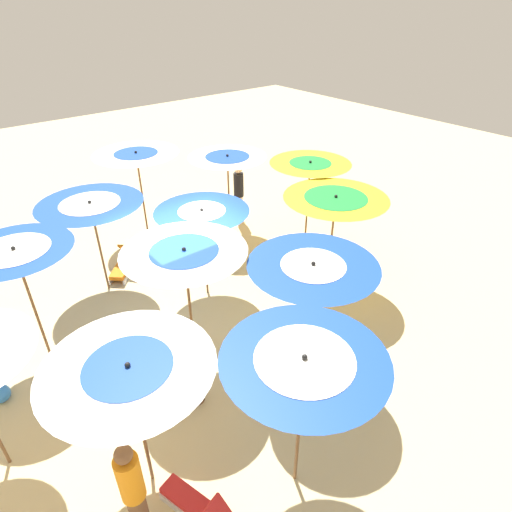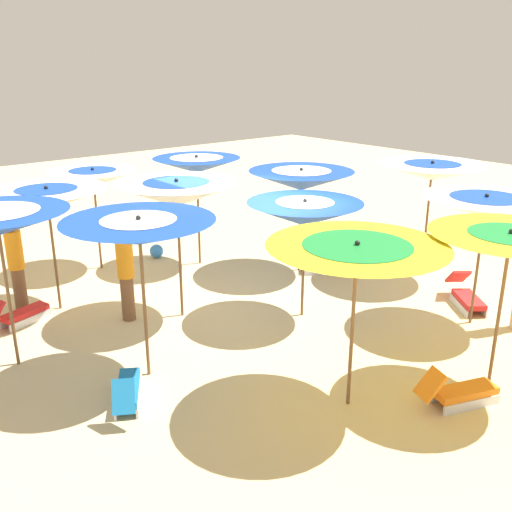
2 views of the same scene
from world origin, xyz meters
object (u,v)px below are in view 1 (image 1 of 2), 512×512
object	(u,v)px
beach_umbrella_1	(92,212)
beach_ball	(0,394)
beach_umbrella_5	(202,219)
beachgoer_1	(133,490)
lounger_3	(348,370)
beach_umbrella_8	(310,169)
beach_umbrella_2	(16,258)
beach_umbrella_11	(304,369)
beachgoer_2	(239,193)
beach_umbrella_10	(312,274)
lounger_2	(123,266)
beach_umbrella_0	(137,159)
beachgoer_0	(194,362)
lounger_4	(194,503)
beach_umbrella_9	(335,204)
beach_umbrella_4	(228,162)
lounger_0	(206,222)
beach_umbrella_6	(185,261)
beach_umbrella_7	(130,377)
lounger_1	(322,245)

from	to	relation	value
beach_umbrella_1	beach_ball	bearing A→B (deg)	-144.05
beach_umbrella_5	beach_ball	distance (m)	4.88
beach_umbrella_5	beachgoer_1	distance (m)	5.36
beach_umbrella_5	lounger_3	distance (m)	4.25
beach_umbrella_8	beach_umbrella_2	bearing A→B (deg)	-179.29
beach_umbrella_5	beach_ball	size ratio (longest dim) A/B	6.75
beach_ball	beachgoer_1	bearing A→B (deg)	-74.80
beach_umbrella_11	beachgoer_2	distance (m)	8.44
beach_umbrella_8	beach_umbrella_10	world-z (taller)	beach_umbrella_10
beachgoer_1	lounger_2	bearing A→B (deg)	-155.30
beach_umbrella_5	beach_umbrella_8	distance (m)	3.53
beach_umbrella_5	beachgoer_2	size ratio (longest dim) A/B	1.24
beach_umbrella_11	beachgoer_1	size ratio (longest dim) A/B	1.43
beach_umbrella_2	beach_umbrella_8	bearing A→B (deg)	0.71
beach_umbrella_0	beachgoer_0	bearing A→B (deg)	-109.31
beach_umbrella_5	beachgoer_2	xyz separation A→B (m)	(2.83, 2.48, -1.00)
lounger_4	beachgoer_1	xyz separation A→B (m)	(-0.65, 0.24, 0.72)
beach_ball	beach_umbrella_11	bearing A→B (deg)	-54.80
beach_umbrella_9	lounger_2	xyz separation A→B (m)	(-3.66, 3.55, -1.90)
beach_umbrella_4	beach_umbrella_5	distance (m)	3.02
beach_umbrella_10	beach_ball	size ratio (longest dim) A/B	7.55
lounger_0	beach_umbrella_0	bearing A→B (deg)	-168.89
beach_umbrella_6	beachgoer_0	bearing A→B (deg)	-119.70
beach_umbrella_4	beach_umbrella_6	distance (m)	5.21
beachgoer_2	beach_umbrella_11	bearing A→B (deg)	-132.24
beach_umbrella_1	beach_umbrella_11	bearing A→B (deg)	-87.99
beach_umbrella_10	lounger_4	xyz separation A→B (m)	(-2.96, -0.87, -2.02)
beach_umbrella_7	lounger_3	xyz separation A→B (m)	(3.70, -0.55, -1.92)
beach_umbrella_0	lounger_2	world-z (taller)	beach_umbrella_0
beachgoer_1	lounger_1	bearing A→B (deg)	162.97
beach_umbrella_8	lounger_1	world-z (taller)	beach_umbrella_8
beach_umbrella_6	lounger_2	world-z (taller)	beach_umbrella_6
beach_umbrella_7	beach_umbrella_8	size ratio (longest dim) A/B	0.99
beach_umbrella_1	beach_umbrella_8	world-z (taller)	beach_umbrella_8
beach_umbrella_2	beach_umbrella_10	world-z (taller)	beach_umbrella_2
lounger_4	lounger_0	bearing A→B (deg)	-51.24
lounger_1	beach_ball	bearing A→B (deg)	110.77
lounger_0	beachgoer_2	bearing A→B (deg)	28.94
beach_umbrella_7	beach_umbrella_9	distance (m)	5.89
lounger_3	beach_ball	world-z (taller)	lounger_3
lounger_1	beach_ball	world-z (taller)	lounger_1
beach_umbrella_7	beach_ball	size ratio (longest dim) A/B	7.26
beach_umbrella_1	lounger_3	bearing A→B (deg)	-67.24
beach_umbrella_8	lounger_2	xyz separation A→B (m)	(-4.71, 1.73, -1.94)
beach_umbrella_2	lounger_1	size ratio (longest dim) A/B	2.03
beach_umbrella_1	beach_umbrella_10	xyz separation A→B (m)	(1.79, -4.86, 0.18)
beachgoer_1	beach_ball	xyz separation A→B (m)	(-0.94, 3.48, -0.76)
beachgoer_2	beach_umbrella_9	bearing A→B (deg)	-105.81
beach_umbrella_1	beachgoer_2	bearing A→B (deg)	10.41
lounger_2	beach_umbrella_1	bearing A→B (deg)	-13.97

